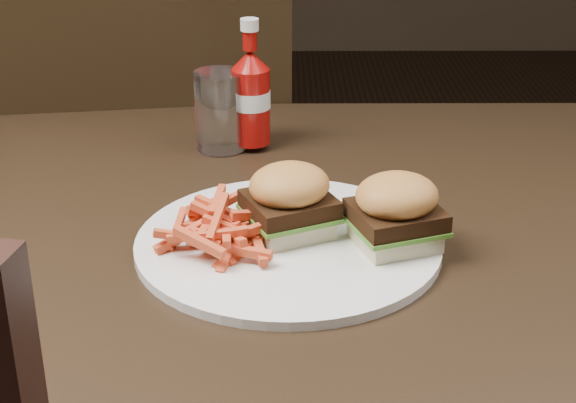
{
  "coord_description": "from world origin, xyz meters",
  "views": [
    {
      "loc": [
        0.09,
        -0.92,
        1.19
      ],
      "look_at": [
        0.09,
        -0.07,
        0.8
      ],
      "focal_mm": 55.0,
      "sensor_mm": 36.0,
      "label": 1
    }
  ],
  "objects_px": {
    "chair_far": "(160,228)",
    "ketchup_bottle": "(251,106)",
    "dining_table": "(210,229)",
    "tumbler": "(220,111)",
    "plate": "(288,244)"
  },
  "relations": [
    {
      "from": "dining_table",
      "to": "chair_far",
      "type": "bearing_deg",
      "value": 104.13
    },
    {
      "from": "chair_far",
      "to": "tumbler",
      "type": "relative_size",
      "value": 4.38
    },
    {
      "from": "dining_table",
      "to": "tumbler",
      "type": "distance_m",
      "value": 0.22
    },
    {
      "from": "plate",
      "to": "chair_far",
      "type": "bearing_deg",
      "value": 109.43
    },
    {
      "from": "ketchup_bottle",
      "to": "tumbler",
      "type": "xyz_separation_m",
      "value": [
        -0.04,
        -0.0,
        -0.01
      ]
    },
    {
      "from": "dining_table",
      "to": "ketchup_bottle",
      "type": "xyz_separation_m",
      "value": [
        0.04,
        0.21,
        0.08
      ]
    },
    {
      "from": "chair_far",
      "to": "plate",
      "type": "xyz_separation_m",
      "value": [
        0.24,
        -0.69,
        0.33
      ]
    },
    {
      "from": "chair_far",
      "to": "tumbler",
      "type": "height_order",
      "value": "tumbler"
    },
    {
      "from": "ketchup_bottle",
      "to": "plate",
      "type": "bearing_deg",
      "value": -80.72
    },
    {
      "from": "chair_far",
      "to": "ketchup_bottle",
      "type": "bearing_deg",
      "value": 108.59
    },
    {
      "from": "dining_table",
      "to": "tumbler",
      "type": "xyz_separation_m",
      "value": [
        0.0,
        0.21,
        0.08
      ]
    },
    {
      "from": "plate",
      "to": "tumbler",
      "type": "distance_m",
      "value": 0.31
    },
    {
      "from": "dining_table",
      "to": "tumbler",
      "type": "height_order",
      "value": "tumbler"
    },
    {
      "from": "chair_far",
      "to": "ketchup_bottle",
      "type": "height_order",
      "value": "ketchup_bottle"
    },
    {
      "from": "ketchup_bottle",
      "to": "chair_far",
      "type": "bearing_deg",
      "value": 116.3
    }
  ]
}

